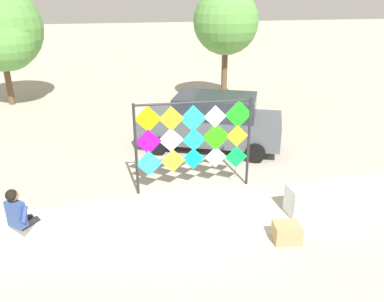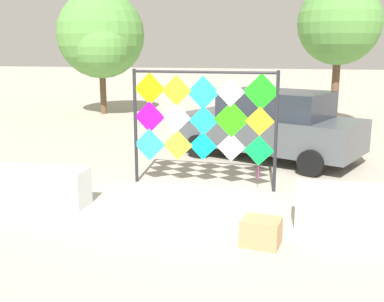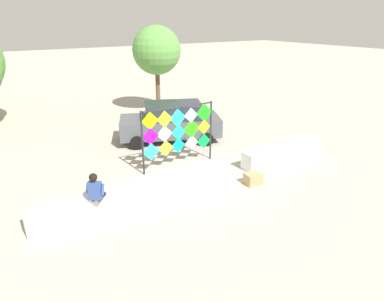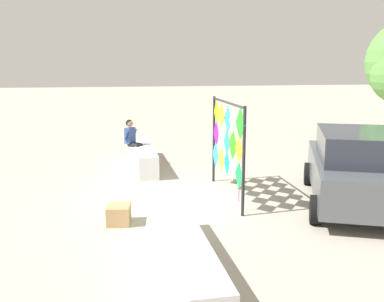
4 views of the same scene
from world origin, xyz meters
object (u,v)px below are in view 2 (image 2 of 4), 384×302
object	(u,v)px
parked_car	(271,125)
tree_broadleaf	(100,38)
tree_palm_like	(340,23)
kite_display_rack	(203,116)
cardboard_box_large	(261,232)

from	to	relation	value
parked_car	tree_broadleaf	distance (m)	10.79
parked_car	tree_palm_like	distance (m)	6.26
tree_palm_like	tree_broadleaf	size ratio (longest dim) A/B	0.96
tree_broadleaf	tree_palm_like	bearing A→B (deg)	-10.69
tree_palm_like	parked_car	bearing A→B (deg)	-110.48
kite_display_rack	parked_car	distance (m)	3.15
kite_display_rack	cardboard_box_large	size ratio (longest dim) A/B	5.47
parked_car	kite_display_rack	bearing A→B (deg)	-113.69
tree_palm_like	tree_broadleaf	world-z (taller)	tree_broadleaf
cardboard_box_large	tree_broadleaf	world-z (taller)	tree_broadleaf
kite_display_rack	tree_palm_like	world-z (taller)	tree_palm_like
kite_display_rack	tree_broadleaf	size ratio (longest dim) A/B	0.57
kite_display_rack	tree_broadleaf	world-z (taller)	tree_broadleaf
tree_palm_like	kite_display_rack	bearing A→B (deg)	-111.62
cardboard_box_large	tree_palm_like	distance (m)	11.51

